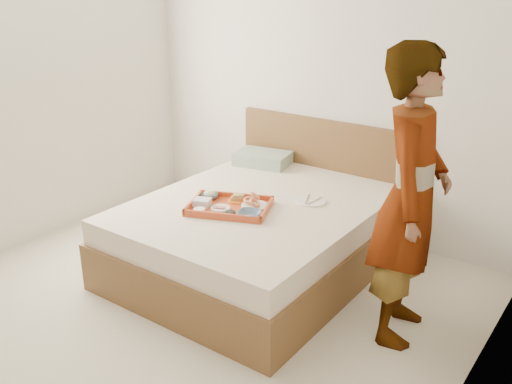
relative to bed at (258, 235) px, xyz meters
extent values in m
cube|color=beige|center=(-0.08, -1.00, -0.27)|extent=(3.50, 4.00, 0.01)
cube|color=silver|center=(-0.08, 1.00, 1.04)|extent=(3.50, 0.01, 2.60)
cube|color=silver|center=(1.67, -1.00, 1.04)|extent=(0.01, 4.00, 2.60)
cube|color=brown|center=(0.00, 0.00, 0.00)|extent=(1.65, 2.00, 0.53)
cube|color=brown|center=(0.00, 0.97, 0.21)|extent=(1.65, 0.06, 0.95)
cube|color=#9CAB9C|center=(-0.48, 0.73, 0.32)|extent=(0.51, 0.40, 0.11)
cube|color=#CB5F29|center=(-0.08, -0.23, 0.29)|extent=(0.67, 0.59, 0.05)
cylinder|color=white|center=(0.05, -0.11, 0.29)|extent=(0.25, 0.25, 0.01)
imported|color=#142442|center=(0.13, -0.28, 0.30)|extent=(0.21, 0.21, 0.04)
cylinder|color=black|center=(0.01, -0.35, 0.30)|extent=(0.11, 0.11, 0.03)
cylinder|color=white|center=(-0.12, -0.29, 0.29)|extent=(0.18, 0.18, 0.01)
cylinder|color=orange|center=(-0.11, -0.11, 0.29)|extent=(0.18, 0.18, 0.01)
imported|color=#142442|center=(-0.31, -0.19, 0.30)|extent=(0.16, 0.16, 0.04)
cube|color=silver|center=(-0.26, -0.32, 0.31)|extent=(0.14, 0.13, 0.05)
cylinder|color=white|center=(-0.20, -0.43, 0.29)|extent=(0.11, 0.11, 0.03)
cylinder|color=white|center=(0.31, 0.23, 0.27)|extent=(0.24, 0.24, 0.01)
imported|color=white|center=(1.18, -0.15, 0.62)|extent=(0.54, 0.71, 1.76)
camera|label=1|loc=(2.22, -3.08, 1.80)|focal=39.34mm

